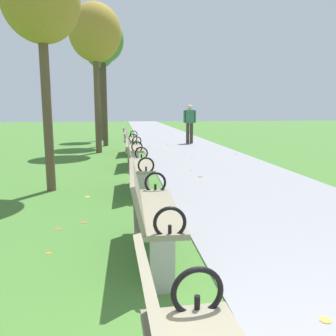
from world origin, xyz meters
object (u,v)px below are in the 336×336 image
tree_2 (41,2)px  park_bench_3 (137,164)px  tree_5 (100,54)px  pedestrian_walking (190,122)px  tree_4 (103,41)px  park_bench_2 (150,209)px  park_bench_4 (132,148)px  tree_3 (95,34)px  park_bench_5 (130,139)px

tree_2 → park_bench_3: bearing=-8.3°
tree_5 → pedestrian_walking: 5.27m
park_bench_3 → pedestrian_walking: 8.72m
tree_4 → park_bench_2: bearing=-85.2°
park_bench_4 → tree_4: 6.40m
park_bench_4 → tree_4: size_ratio=0.32×
park_bench_2 → tree_3: bearing=96.9°
tree_3 → pedestrian_walking: 5.32m
park_bench_3 → park_bench_4: 2.73m
park_bench_5 → tree_4: 4.55m
park_bench_3 → park_bench_4: bearing=90.0°
park_bench_3 → park_bench_5: same height
park_bench_5 → tree_5: tree_5 is taller
park_bench_2 → tree_2: size_ratio=0.40×
park_bench_5 → tree_3: bearing=154.8°
park_bench_3 → park_bench_4: same height
park_bench_2 → tree_4: size_ratio=0.32×
tree_2 → tree_5: 10.28m
park_bench_3 → tree_3: 6.76m
park_bench_4 → park_bench_5: same height
park_bench_5 → pedestrian_walking: bearing=49.5°
tree_2 → tree_3: bearing=84.6°
tree_2 → tree_3: tree_3 is taller
park_bench_3 → tree_2: tree_2 is taller
park_bench_4 → pedestrian_walking: size_ratio=1.00×
park_bench_4 → park_bench_5: 2.55m
pedestrian_walking → tree_2: bearing=-117.2°
park_bench_2 → tree_3: 9.31m
park_bench_5 → tree_5: (-1.17, 5.20, 3.44)m
park_bench_3 → tree_2: 3.18m
park_bench_4 → tree_5: (-1.17, 7.75, 3.44)m
tree_4 → tree_5: size_ratio=1.06×
park_bench_5 → tree_4: (-0.91, 2.70, 3.55)m
park_bench_3 → tree_4: (-0.91, 7.98, 3.55)m
tree_2 → tree_5: tree_5 is taller
pedestrian_walking → park_bench_4: bearing=-114.9°
park_bench_4 → park_bench_5: (0.00, 2.55, 0.00)m
tree_4 → pedestrian_walking: 4.70m
park_bench_5 → pedestrian_walking: size_ratio=1.00×
park_bench_5 → tree_5: bearing=102.7°
park_bench_2 → tree_4: (-0.91, 10.83, 3.55)m
tree_5 → tree_3: bearing=-88.5°
tree_2 → pedestrian_walking: size_ratio=2.49×
park_bench_4 → tree_5: bearing=98.6°
pedestrian_walking → tree_5: bearing=150.1°
park_bench_4 → park_bench_5: size_ratio=1.00×
park_bench_2 → park_bench_5: size_ratio=0.99×
tree_2 → tree_5: size_ratio=0.85×
park_bench_2 → park_bench_3: bearing=90.0°
park_bench_5 → tree_4: tree_4 is taller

